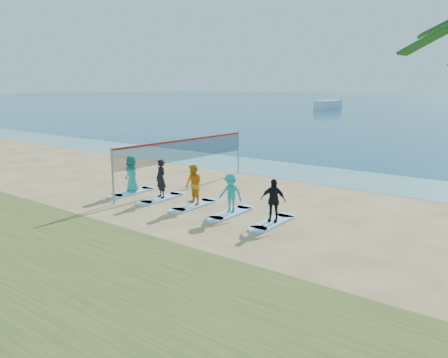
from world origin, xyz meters
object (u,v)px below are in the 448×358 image
Objects in this scene: surfboard_1 at (161,198)px; surfboard_4 at (273,222)px; student_0 at (132,174)px; student_4 at (273,200)px; surfboard_0 at (133,192)px; surfboard_3 at (231,213)px; student_2 at (194,185)px; volleyball_net at (185,150)px; surfboard_2 at (194,205)px; student_3 at (231,193)px; student_1 at (161,179)px; boat_offshore_a at (328,109)px.

surfboard_1 is 1.00× the size of surfboard_4.
student_0 reaches higher than student_4.
surfboard_0 is 5.97m from surfboard_3.
student_2 is 4.09m from surfboard_4.
volleyball_net is at bearing 109.38° from surfboard_1.
surfboard_2 is (1.99, 0.00, 0.00)m from surfboard_1.
surfboard_3 is 1.36× the size of student_3.
student_4 is at bearing 18.17° from student_1.
surfboard_1 is at bearing -70.62° from volleyball_net.
surfboard_2 is at bearing 180.00° from surfboard_4.
student_0 is at bearing -162.77° from student_2.
student_3 is at bearing -66.03° from boat_offshore_a.
volleyball_net is 79.90m from boat_offshore_a.
surfboard_1 is (26.86, -78.23, 0.04)m from boat_offshore_a.
surfboard_1 and surfboard_2 have the same top height.
boat_offshore_a reaches higher than surfboard_0.
student_3 is (3.98, 0.00, 0.85)m from surfboard_1.
surfboard_2 is at bearing 0.00° from student_2.
boat_offshore_a is 84.84m from student_4.
volleyball_net is at bearing 68.57° from surfboard_0.
boat_offshore_a is at bearing 110.24° from surfboard_2.
surfboard_2 is at bearing 18.17° from student_1.
surfboard_0 is 1.99m from surfboard_1.
student_4 is (1.99, 0.00, 0.87)m from surfboard_3.
student_1 is (0.94, -2.67, -0.93)m from volleyball_net.
student_1 is 3.98m from student_3.
volleyball_net is 5.50× the size of student_4.
surfboard_3 is (1.99, 0.00, -0.92)m from student_2.
surfboard_2 is 1.99m from surfboard_3.
student_3 is at bearing 0.00° from surfboard_3.
student_3 is (5.97, 0.00, -0.07)m from student_0.
surfboard_2 is at bearing -42.38° from volleyball_net.
volleyball_net is 5.14× the size of student_0.
student_1 is 1.10× the size of student_3.
surfboard_3 is 1.99m from surfboard_4.
student_0 is 3.98m from student_2.
surfboard_1 and surfboard_4 have the same top height.
student_0 is 1.99m from student_1.
student_2 is at bearing 0.00° from surfboard_0.
student_2 reaches higher than boat_offshore_a.
boat_offshore_a is 4.14× the size of surfboard_2.
surfboard_4 is at bearing -64.78° from boat_offshore_a.
surfboard_3 is 1.33× the size of student_4.
surfboard_2 is 4.08m from student_4.
surfboard_0 is 4.09m from student_2.
boat_offshore_a is at bearing 108.95° from surfboard_1.
student_3 is (4.92, -2.67, -1.01)m from volleyball_net.
boat_offshore_a is 84.09m from student_3.
student_2 reaches higher than surfboard_2.
surfboard_1 is (1.99, 0.00, -0.93)m from student_0.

